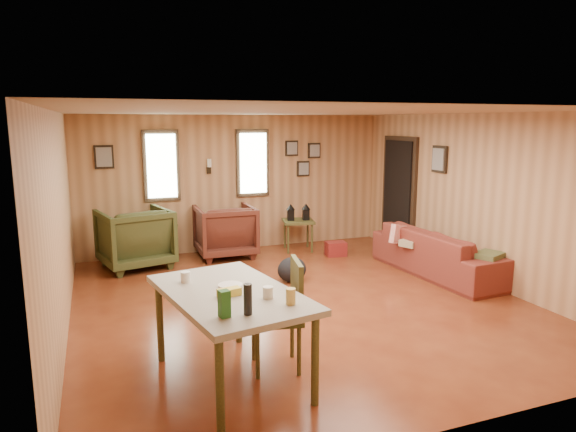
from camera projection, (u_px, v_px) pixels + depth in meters
name	position (u px, v px, depth m)	size (l,w,h in m)	color
room	(303.00, 205.00, 6.71)	(5.54, 6.04, 2.44)	brown
sofa	(442.00, 244.00, 7.73)	(2.34, 0.68, 0.92)	maroon
recliner_brown	(225.00, 228.00, 8.74)	(0.95, 0.89, 0.98)	#4E2117
recliner_green	(135.00, 235.00, 8.07)	(1.01, 0.95, 1.04)	#373D1B
end_table	(160.00, 236.00, 8.72)	(0.64, 0.62, 0.65)	#4A4A21
side_table	(298.00, 219.00, 9.14)	(0.63, 0.63, 0.85)	#4A4A21
cooler	(336.00, 249.00, 8.84)	(0.37, 0.28, 0.24)	maroon
backpack	(292.00, 270.00, 7.38)	(0.48, 0.40, 0.37)	black
sofa_pillows	(444.00, 247.00, 7.39)	(0.98, 1.67, 0.35)	#4D542F
dining_table	(230.00, 300.00, 4.44)	(1.26, 1.79, 1.08)	gray
dining_chair	(284.00, 308.00, 4.75)	(0.55, 0.55, 1.03)	#373D1B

